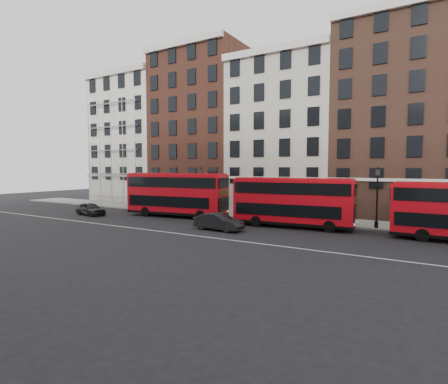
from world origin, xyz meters
The scene contains 12 objects.
ground centered at (0.00, 0.00, 0.00)m, with size 120.00×120.00×0.00m, color black.
pavement centered at (0.00, 10.50, 0.07)m, with size 80.00×5.00×0.15m, color gray.
kerb centered at (0.00, 8.00, 0.08)m, with size 80.00×0.30×0.16m, color gray.
road_centre_line centered at (0.00, -2.00, 0.01)m, with size 70.00×0.12×0.01m, color white.
building_terrace centered at (-0.31, 17.88, 10.24)m, with size 64.00×11.95×22.00m.
bus_b centered at (-8.04, 5.64, 2.57)m, with size 11.62×3.93×4.79m.
bus_c centered at (5.20, 5.64, 2.40)m, with size 10.83×3.49×4.47m.
car_rear centered at (-17.25, 1.68, 0.72)m, with size 1.70×4.23×1.44m, color #232326.
car_front centered at (0.26, 1.04, 0.74)m, with size 1.56×4.47×1.47m, color black.
lamp_post_left centered at (-7.23, 9.23, 3.08)m, with size 0.44×0.44×5.33m.
lamp_post_right centered at (11.89, 8.36, 3.08)m, with size 0.44×0.44×5.33m.
iron_railings centered at (0.00, 12.70, 0.65)m, with size 6.60×0.06×1.00m, color black, non-canonical shape.
Camera 1 is at (15.99, -24.25, 5.39)m, focal length 28.00 mm.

